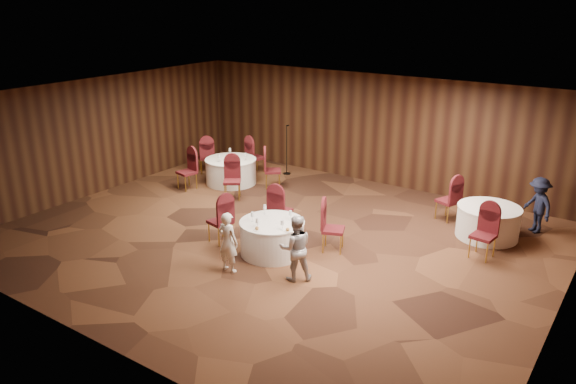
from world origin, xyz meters
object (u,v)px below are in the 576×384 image
Objects in this scene: mic_stand at (287,160)px; man_c at (538,205)px; woman_a at (228,242)px; woman_b at (296,248)px; table_main at (272,237)px; table_left at (231,171)px; table_right at (488,222)px.

mic_stand reaches higher than man_c.
man_c is at bearing -129.66° from woman_a.
mic_stand is at bearing -95.75° from woman_b.
table_left is at bearing 140.14° from table_main.
man_c is (4.43, 4.47, 0.30)m from table_main.
table_right is 1.06× the size of woman_b.
woman_b is at bearing -160.32° from woman_a.
man_c reaches higher than table_left.
woman_b is (4.90, -3.89, 0.30)m from table_left.
woman_b is at bearing -53.99° from mic_stand.
table_main is at bearing -39.86° from table_left.
mic_stand is 6.89m from woman_b.
mic_stand is (-2.98, 4.88, 0.08)m from table_main.
table_right is at bearing -129.22° from woman_a.
table_left is at bearing -128.69° from man_c.
woman_a reaches higher than table_main.
woman_b is (1.31, 0.47, 0.04)m from woman_a.
man_c is (4.68, 5.63, 0.04)m from woman_a.
table_main is at bearing -135.53° from table_right.
table_right is at bearing -89.25° from man_c.
man_c is (3.36, 5.16, -0.00)m from woman_b.
woman_b reaches higher than woman_a.
table_left is 1.88m from mic_stand.
woman_a is at bearing -101.99° from table_main.
table_right is 1.12× the size of woman_a.
mic_stand reaches higher than table_main.
table_main is 5.72m from mic_stand.
man_c is (7.41, -0.41, 0.22)m from mic_stand.
man_c reaches higher than woman_a.
table_main is 5.02m from table_right.
mic_stand is (-6.56, 1.36, 0.08)m from table_right.
table_left is 1.12× the size of man_c.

